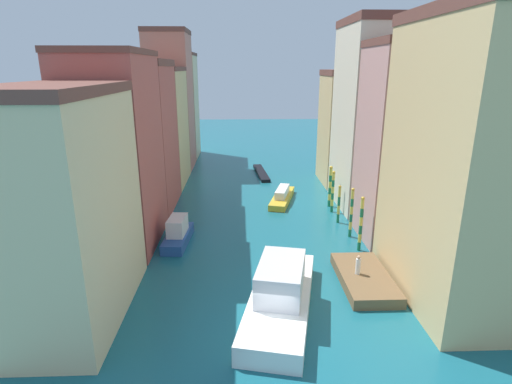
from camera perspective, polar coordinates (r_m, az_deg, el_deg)
ground_plane at (r=46.47m, az=0.02°, el=-1.41°), size 154.00×154.00×0.00m
building_left_0 at (r=26.13m, az=-25.42°, el=-1.97°), size 6.15×11.58×13.98m
building_left_1 at (r=35.69m, az=-19.09°, el=5.39°), size 6.15×9.65×16.19m
building_left_2 at (r=44.79m, az=-15.66°, el=7.55°), size 6.15×9.45×15.59m
building_left_3 at (r=54.37m, az=-13.30°, el=8.94°), size 6.15×10.15×14.87m
building_left_4 at (r=62.91m, az=-11.93°, el=12.45°), size 6.15×7.68×20.00m
building_left_5 at (r=70.86m, az=-10.81°, el=11.81°), size 6.15×7.39×17.07m
building_right_0 at (r=28.24m, az=27.07°, el=3.71°), size 6.15×12.13×18.29m
building_right_1 at (r=37.08m, az=19.74°, el=6.42°), size 6.15×7.25×17.05m
building_right_2 at (r=45.29m, az=15.76°, el=10.22°), size 6.15×9.97×19.62m
building_right_3 at (r=54.52m, az=12.60°, el=8.83°), size 6.15×8.04×14.52m
waterfront_dock at (r=30.54m, az=15.02°, el=-11.67°), size 3.41×6.85×0.77m
person_on_dock at (r=29.91m, az=14.20°, el=-10.00°), size 0.36×0.36×1.42m
mooring_pole_0 at (r=34.71m, az=14.55°, el=-4.31°), size 0.30×0.30×4.77m
mooring_pole_1 at (r=37.29m, az=13.29°, el=-2.79°), size 0.30×0.30×4.66m
mooring_pole_2 at (r=40.57m, az=11.59°, el=-1.64°), size 0.29×0.29×3.87m
mooring_pole_3 at (r=43.35m, az=10.75°, el=0.10°), size 0.32×0.32×4.52m
mooring_pole_4 at (r=45.12m, az=10.39°, el=0.86°), size 0.37×0.37×4.60m
vaporetto_white at (r=26.29m, az=3.48°, el=-14.10°), size 5.97×11.79×3.31m
gondola_black at (r=58.40m, az=0.74°, el=2.71°), size 2.07×9.11×0.44m
motorboat_0 at (r=36.27m, az=-10.95°, el=-5.74°), size 2.21×5.73×2.36m
motorboat_1 at (r=46.73m, az=3.70°, el=-0.61°), size 3.74×7.95×1.56m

